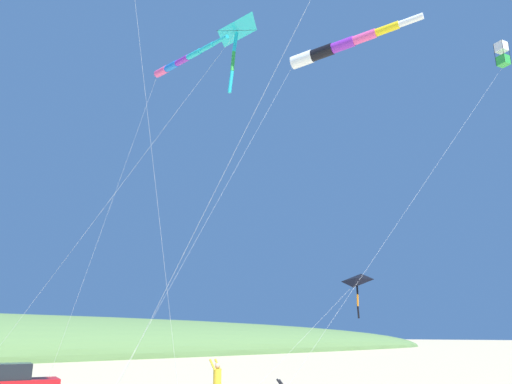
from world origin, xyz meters
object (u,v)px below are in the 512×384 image
at_px(kite_delta_magenta_far_left, 356,281).
at_px(kite_delta_rainbow_low_near, 236,31).
at_px(person_adult_flyer, 217,379).
at_px(kite_windsock_orange_high_right, 179,63).
at_px(kite_box_long_streamer_right, 502,55).
at_px(kite_windsock_white_trailing, 336,47).

bearing_deg(kite_delta_magenta_far_left, kite_delta_rainbow_low_near, -94.21).
relative_size(person_adult_flyer, kite_windsock_orange_high_right, 0.12).
height_order(kite_delta_rainbow_low_near, kite_box_long_streamer_right, kite_box_long_streamer_right).
bearing_deg(kite_delta_magenta_far_left, kite_windsock_white_trailing, -63.73).
distance_m(kite_delta_rainbow_low_near, kite_windsock_white_trailing, 5.25).
bearing_deg(kite_delta_rainbow_low_near, kite_box_long_streamer_right, 55.41).
bearing_deg(kite_windsock_white_trailing, kite_delta_magenta_far_left, 116.27).
height_order(person_adult_flyer, kite_delta_magenta_far_left, kite_delta_magenta_far_left).
relative_size(person_adult_flyer, kite_windsock_white_trailing, 0.12).
bearing_deg(kite_delta_rainbow_low_near, kite_windsock_orange_high_right, -173.52).
bearing_deg(person_adult_flyer, kite_delta_magenta_far_left, 32.35).
relative_size(kite_delta_rainbow_low_near, kite_windsock_white_trailing, 0.97).
bearing_deg(kite_box_long_streamer_right, kite_windsock_white_trailing, -135.22).
bearing_deg(person_adult_flyer, kite_box_long_streamer_right, 28.81).
bearing_deg(kite_box_long_streamer_right, person_adult_flyer, -151.19).
bearing_deg(kite_windsock_orange_high_right, kite_windsock_white_trailing, 45.76).
distance_m(kite_delta_magenta_far_left, kite_delta_rainbow_low_near, 12.55).
xyz_separation_m(kite_delta_magenta_far_left, kite_box_long_streamer_right, (6.66, 3.19, 10.33)).
distance_m(kite_windsock_orange_high_right, kite_windsock_white_trailing, 7.51).
bearing_deg(kite_windsock_white_trailing, kite_windsock_orange_high_right, -134.24).
xyz_separation_m(person_adult_flyer, kite_windsock_white_trailing, (6.77, 1.28, 15.21)).
xyz_separation_m(kite_delta_rainbow_low_near, kite_box_long_streamer_right, (7.19, 10.43, 0.09)).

